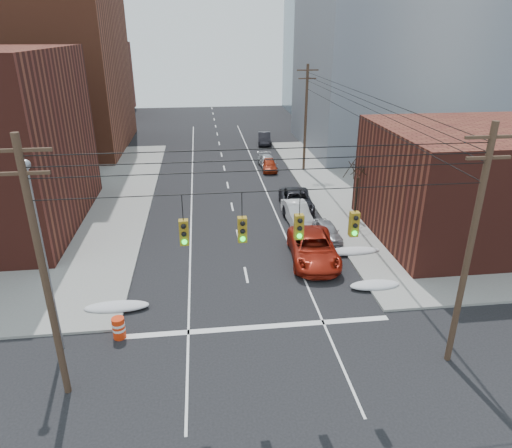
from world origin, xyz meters
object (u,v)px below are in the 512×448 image
object	(u,v)px
parked_car_d	(267,162)
construction_barrel	(119,328)
parked_car_b	(297,212)
red_pickup	(313,248)
parked_car_c	(296,200)
parked_car_e	(269,165)
parked_car_a	(327,231)
lot_car_b	(64,196)
parked_car_f	(264,138)
lot_car_a	(36,229)

from	to	relation	value
parked_car_d	construction_barrel	world-z (taller)	parked_car_d
parked_car_b	parked_car_d	xyz separation A→B (m)	(-0.07, 15.75, -0.13)
parked_car_b	construction_barrel	world-z (taller)	parked_car_b
red_pickup	parked_car_d	bearing A→B (deg)	94.23
parked_car_b	parked_car_c	xyz separation A→B (m)	(0.51, 2.68, 0.02)
parked_car_e	red_pickup	bearing A→B (deg)	-86.94
parked_car_a	parked_car_e	size ratio (longest dim) A/B	0.94
parked_car_c	lot_car_b	bearing A→B (deg)	174.45
parked_car_e	parked_car_f	xyz separation A→B (m)	(1.21, 12.45, 0.10)
parked_car_e	lot_car_b	xyz separation A→B (m)	(-19.26, -8.16, 0.11)
lot_car_a	parked_car_f	bearing A→B (deg)	-25.49
parked_car_f	lot_car_b	distance (m)	29.04
parked_car_d	parked_car_f	distance (m)	11.15
parked_car_c	construction_barrel	size ratio (longest dim) A/B	5.02
parked_car_f	construction_barrel	distance (m)	42.45
lot_car_a	construction_barrel	world-z (taller)	lot_car_a
parked_car_c	lot_car_a	world-z (taller)	parked_car_c
parked_car_a	construction_barrel	world-z (taller)	parked_car_a
red_pickup	parked_car_a	bearing A→B (deg)	64.88
parked_car_e	parked_car_a	bearing A→B (deg)	-81.28
construction_barrel	parked_car_b	bearing A→B (deg)	49.24
construction_barrel	lot_car_a	bearing A→B (deg)	121.65
parked_car_f	construction_barrel	size ratio (longest dim) A/B	4.10
parked_car_e	parked_car_f	bearing A→B (deg)	88.09
parked_car_c	lot_car_b	size ratio (longest dim) A/B	1.27
parked_car_c	lot_car_a	distance (m)	20.35
parked_car_f	lot_car_a	bearing A→B (deg)	-119.13
parked_car_a	lot_car_b	world-z (taller)	lot_car_b
lot_car_a	parked_car_b	bearing A→B (deg)	-75.88
parked_car_e	lot_car_a	distance (m)	24.81
red_pickup	parked_car_f	distance (m)	33.54
red_pickup	construction_barrel	xyz separation A→B (m)	(-11.47, -6.94, -0.31)
parked_car_b	parked_car_f	world-z (taller)	parked_car_b
lot_car_b	parked_car_b	bearing A→B (deg)	-121.13
parked_car_f	lot_car_b	xyz separation A→B (m)	(-20.46, -20.61, 0.01)
lot_car_b	construction_barrel	world-z (taller)	lot_car_b
parked_car_b	construction_barrel	size ratio (longest dim) A/B	4.14
red_pickup	parked_car_e	world-z (taller)	red_pickup
red_pickup	lot_car_a	xyz separation A→B (m)	(-19.21, 5.62, -0.07)
red_pickup	parked_car_d	distance (m)	22.43
parked_car_c	parked_car_a	bearing A→B (deg)	-76.14
lot_car_a	construction_barrel	xyz separation A→B (m)	(7.74, -12.56, -0.23)
parked_car_a	parked_car_d	world-z (taller)	parked_car_d
parked_car_b	parked_car_f	xyz separation A→B (m)	(1.14, 26.83, -0.01)
red_pickup	parked_car_c	distance (m)	9.39
parked_car_b	lot_car_a	xyz separation A→B (m)	(-19.48, -1.07, 0.04)
parked_car_c	parked_car_f	size ratio (longest dim) A/B	1.22
parked_car_e	lot_car_b	distance (m)	20.91
parked_car_a	parked_car_f	bearing A→B (deg)	87.01
lot_car_a	construction_barrel	distance (m)	14.75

